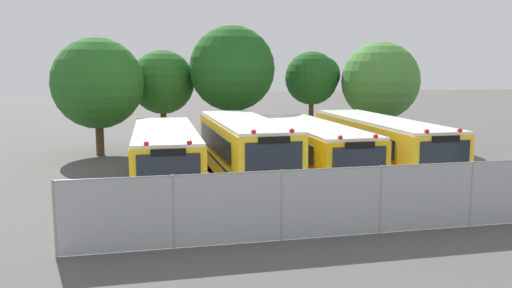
% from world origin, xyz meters
% --- Properties ---
extents(ground_plane, '(160.00, 160.00, 0.00)m').
position_xyz_m(ground_plane, '(0.00, 0.00, 0.00)').
color(ground_plane, '#514F4C').
extents(school_bus_0, '(2.79, 9.77, 2.51)m').
position_xyz_m(school_bus_0, '(-4.86, -0.18, 1.33)').
color(school_bus_0, yellow).
rests_on(school_bus_0, ground_plane).
extents(school_bus_1, '(2.58, 9.74, 2.80)m').
position_xyz_m(school_bus_1, '(-1.58, -0.15, 1.47)').
color(school_bus_1, yellow).
rests_on(school_bus_1, ground_plane).
extents(school_bus_2, '(2.51, 9.94, 2.53)m').
position_xyz_m(school_bus_2, '(1.50, -0.09, 1.33)').
color(school_bus_2, '#EAA80C').
rests_on(school_bus_2, ground_plane).
extents(school_bus_3, '(2.47, 10.64, 2.68)m').
position_xyz_m(school_bus_3, '(4.70, 0.07, 1.41)').
color(school_bus_3, yellow).
rests_on(school_bus_3, ground_plane).
extents(tree_0, '(4.98, 4.98, 6.46)m').
position_xyz_m(tree_0, '(-8.06, 8.48, 3.97)').
color(tree_0, '#4C3823').
rests_on(tree_0, ground_plane).
extents(tree_1, '(3.86, 3.86, 5.88)m').
position_xyz_m(tree_1, '(-4.25, 11.01, 4.05)').
color(tree_1, '#4C3823').
rests_on(tree_1, ground_plane).
extents(tree_2, '(5.02, 5.02, 7.26)m').
position_xyz_m(tree_2, '(-0.50, 9.10, 4.71)').
color(tree_2, '#4C3823').
rests_on(tree_2, ground_plane).
extents(tree_3, '(3.60, 3.37, 5.84)m').
position_xyz_m(tree_3, '(5.13, 10.42, 4.19)').
color(tree_3, '#4C3823').
rests_on(tree_3, ground_plane).
extents(tree_4, '(4.85, 4.85, 6.41)m').
position_xyz_m(tree_4, '(8.95, 8.85, 3.91)').
color(tree_4, '#4C3823').
rests_on(tree_4, ground_plane).
extents(chainlink_fence, '(15.02, 0.07, 2.03)m').
position_xyz_m(chainlink_fence, '(-0.58, -7.85, 1.05)').
color(chainlink_fence, '#9EA0A3').
rests_on(chainlink_fence, ground_plane).
extents(traffic_cone, '(0.53, 0.53, 0.70)m').
position_xyz_m(traffic_cone, '(-1.14, -6.43, 0.35)').
color(traffic_cone, '#EA5914').
rests_on(traffic_cone, ground_plane).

